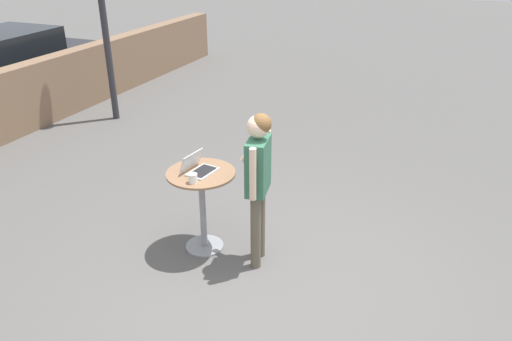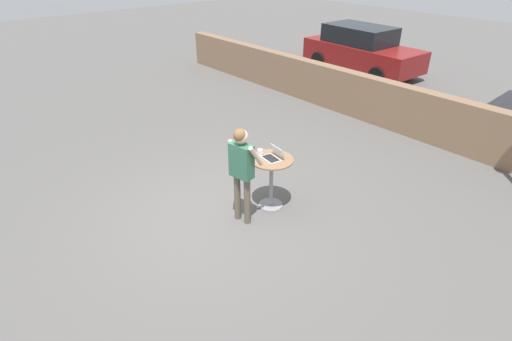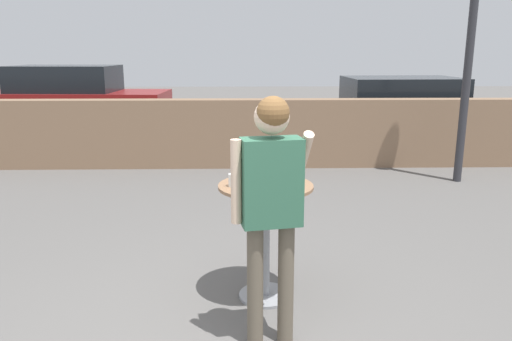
% 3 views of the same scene
% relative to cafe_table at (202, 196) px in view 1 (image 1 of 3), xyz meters
% --- Properties ---
extents(ground_plane, '(50.00, 50.00, 0.00)m').
position_rel_cafe_table_xyz_m(ground_plane, '(-0.36, -0.96, -0.67)').
color(ground_plane, '#5B5956').
extents(cafe_table, '(0.75, 0.75, 0.96)m').
position_rel_cafe_table_xyz_m(cafe_table, '(0.00, 0.00, 0.00)').
color(cafe_table, gray).
rests_on(cafe_table, ground_plane).
extents(laptop, '(0.37, 0.33, 0.20)m').
position_rel_cafe_table_xyz_m(laptop, '(0.01, 0.02, 0.34)').
color(laptop, silver).
rests_on(laptop, cafe_table).
extents(coffee_mug, '(0.13, 0.09, 0.10)m').
position_rel_cafe_table_xyz_m(coffee_mug, '(-0.24, -0.05, 0.34)').
color(coffee_mug, white).
rests_on(coffee_mug, cafe_table).
extents(standing_person, '(0.53, 0.42, 1.71)m').
position_rel_cafe_table_xyz_m(standing_person, '(0.01, -0.67, 0.43)').
color(standing_person, brown).
rests_on(standing_person, ground_plane).
extents(parked_car_near_street, '(4.09, 1.96, 1.45)m').
position_rel_cafe_table_xyz_m(parked_car_near_street, '(3.17, 6.31, 0.08)').
color(parked_car_near_street, black).
rests_on(parked_car_near_street, ground_plane).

